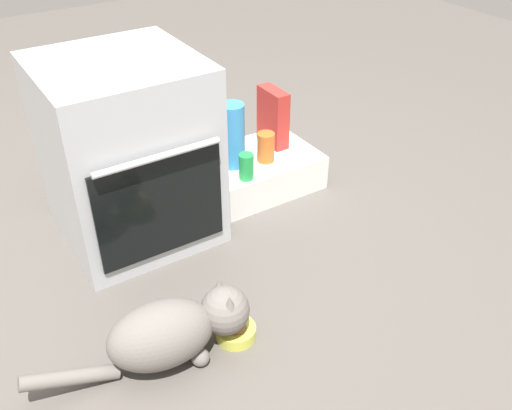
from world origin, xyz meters
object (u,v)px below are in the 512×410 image
(food_bowl, at_px, (236,331))
(sauce_jar, at_px, (266,147))
(soda_can, at_px, (246,167))
(water_bottle, at_px, (233,136))
(cat, at_px, (173,330))
(cereal_box, at_px, (273,117))
(oven, at_px, (128,152))
(pantry_cabinet, at_px, (258,170))

(food_bowl, bearing_deg, sauce_jar, 50.50)
(sauce_jar, xyz_separation_m, soda_can, (-0.16, -0.09, -0.01))
(food_bowl, bearing_deg, water_bottle, 59.80)
(cat, xyz_separation_m, cereal_box, (0.93, 0.82, 0.18))
(soda_can, bearing_deg, oven, 164.48)
(oven, height_order, cat, oven)
(sauce_jar, xyz_separation_m, cereal_box, (0.12, 0.12, 0.07))
(cat, height_order, sauce_jar, sauce_jar)
(food_bowl, distance_m, soda_can, 0.80)
(oven, height_order, food_bowl, oven)
(cat, bearing_deg, soda_can, 50.76)
(cat, bearing_deg, oven, 84.45)
(water_bottle, relative_size, sauce_jar, 2.14)
(pantry_cabinet, xyz_separation_m, food_bowl, (-0.59, -0.78, -0.06))
(soda_can, bearing_deg, sauce_jar, 28.47)
(oven, height_order, pantry_cabinet, oven)
(oven, bearing_deg, pantry_cabinet, 1.32)
(pantry_cabinet, height_order, sauce_jar, sauce_jar)
(cereal_box, bearing_deg, water_bottle, -164.00)
(food_bowl, relative_size, soda_can, 1.16)
(pantry_cabinet, relative_size, food_bowl, 3.88)
(water_bottle, height_order, cereal_box, water_bottle)
(food_bowl, height_order, cat, cat)
(sauce_jar, height_order, soda_can, sauce_jar)
(pantry_cabinet, xyz_separation_m, water_bottle, (-0.14, -0.01, 0.23))
(soda_can, bearing_deg, cereal_box, 36.97)
(pantry_cabinet, bearing_deg, soda_can, -136.56)
(oven, distance_m, cereal_box, 0.76)
(cat, distance_m, cereal_box, 1.25)
(sauce_jar, relative_size, cereal_box, 0.50)
(soda_can, bearing_deg, pantry_cabinet, 43.44)
(pantry_cabinet, distance_m, food_bowl, 0.98)
(sauce_jar, bearing_deg, cat, -139.40)
(pantry_cabinet, relative_size, cat, 0.73)
(sauce_jar, distance_m, soda_can, 0.18)
(sauce_jar, bearing_deg, oven, 175.81)
(food_bowl, xyz_separation_m, sauce_jar, (0.60, 0.72, 0.21))
(pantry_cabinet, bearing_deg, oven, -178.68)
(soda_can, bearing_deg, water_bottle, 85.31)
(water_bottle, distance_m, soda_can, 0.16)
(cat, relative_size, sauce_jar, 5.31)
(water_bottle, distance_m, sauce_jar, 0.17)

